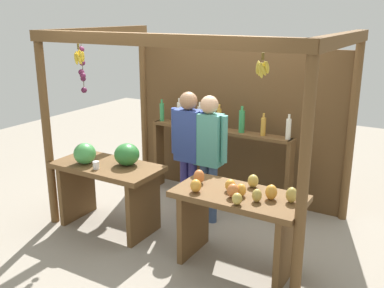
# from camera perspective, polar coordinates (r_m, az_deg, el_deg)

# --- Properties ---
(ground_plane) EXTENTS (12.00, 12.00, 0.00)m
(ground_plane) POSITION_cam_1_polar(r_m,az_deg,el_deg) (5.65, 1.00, -9.69)
(ground_plane) COLOR gray
(ground_plane) RESTS_ON ground
(market_stall) EXTENTS (3.19, 2.02, 2.32)m
(market_stall) POSITION_cam_1_polar(r_m,az_deg,el_deg) (5.58, 3.27, 4.65)
(market_stall) COLOR brown
(market_stall) RESTS_ON ground
(fruit_counter_left) EXTENTS (1.29, 0.64, 1.06)m
(fruit_counter_left) POSITION_cam_1_polar(r_m,az_deg,el_deg) (5.31, -10.74, -3.96)
(fruit_counter_left) COLOR brown
(fruit_counter_left) RESTS_ON ground
(fruit_counter_right) EXTENTS (1.29, 0.64, 0.95)m
(fruit_counter_right) POSITION_cam_1_polar(r_m,az_deg,el_deg) (4.47, 5.98, -8.65)
(fruit_counter_right) COLOR brown
(fruit_counter_right) RESTS_ON ground
(bottle_shelf_unit) EXTENTS (2.04, 0.22, 1.36)m
(bottle_shelf_unit) POSITION_cam_1_polar(r_m,az_deg,el_deg) (5.99, 3.53, 0.10)
(bottle_shelf_unit) COLOR brown
(bottle_shelf_unit) RESTS_ON ground
(vendor_man) EXTENTS (0.48, 0.22, 1.60)m
(vendor_man) POSITION_cam_1_polar(r_m,az_deg,el_deg) (5.40, -0.45, 0.01)
(vendor_man) COLOR navy
(vendor_man) RESTS_ON ground
(vendor_woman) EXTENTS (0.48, 0.21, 1.58)m
(vendor_woman) POSITION_cam_1_polar(r_m,az_deg,el_deg) (5.28, 2.18, -0.55)
(vendor_woman) COLOR #384D73
(vendor_woman) RESTS_ON ground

